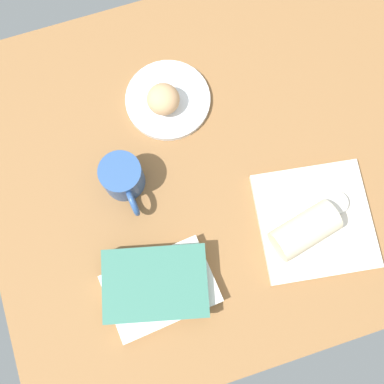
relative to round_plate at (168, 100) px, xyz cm
name	(u,v)px	position (x,y,z in cm)	size (l,w,h in cm)	color
dining_table	(226,161)	(8.40, -17.43, -2.70)	(110.00, 90.00, 4.00)	olive
round_plate	(168,100)	(0.00, 0.00, 0.00)	(19.60, 19.60, 1.40)	white
scone_pastry	(163,99)	(-1.27, -1.25, 3.77)	(7.38, 7.35, 6.13)	tan
square_plate	(315,221)	(21.93, -36.88, 0.10)	(24.11, 24.11, 1.60)	silver
sauce_cup	(336,203)	(26.97, -34.87, 2.09)	(4.85, 4.85, 2.20)	silver
breakfast_wrap	(305,231)	(17.90, -38.49, 4.41)	(7.02, 7.02, 13.75)	beige
book_stack	(158,286)	(-14.29, -39.91, 2.10)	(24.33, 19.44, 5.65)	silver
coffee_mug	(123,178)	(-14.79, -15.97, 3.83)	(9.02, 13.74, 8.84)	#2D518C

